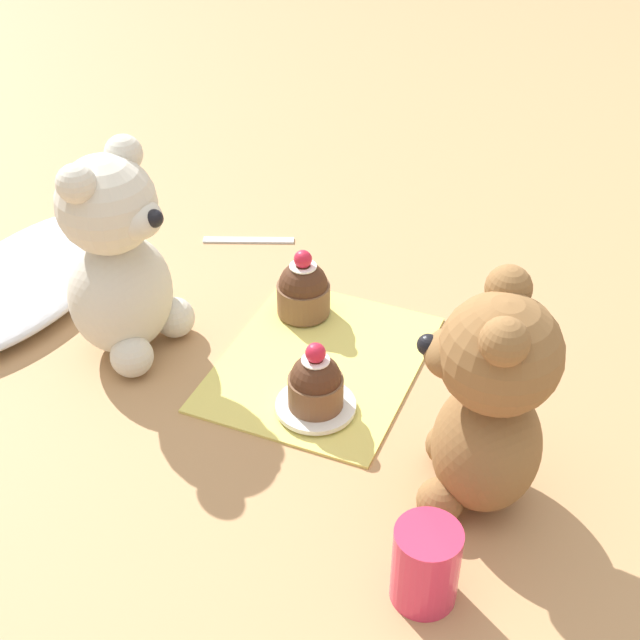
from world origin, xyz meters
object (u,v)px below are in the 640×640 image
object	(u,v)px
teddy_bear_cream	(118,261)
juice_glass	(426,565)
cupcake_near_cream_bear	(303,290)
teddy_bear_tan	(489,404)
teaspoon	(249,239)
saucer_plate	(316,406)
cupcake_near_tan_bear	(316,383)

from	to	relation	value
teddy_bear_cream	juice_glass	bearing A→B (deg)	-110.52
teddy_bear_cream	cupcake_near_cream_bear	xyz separation A→B (m)	(0.12, -0.15, -0.07)
teddy_bear_tan	juice_glass	size ratio (longest dim) A/B	2.99
juice_glass	teaspoon	bearing A→B (deg)	40.66
teddy_bear_cream	teddy_bear_tan	distance (m)	0.39
cupcake_near_cream_bear	teaspoon	distance (m)	0.17
teddy_bear_cream	saucer_plate	size ratio (longest dim) A/B	2.89
cupcake_near_cream_bear	cupcake_near_tan_bear	size ratio (longest dim) A/B	1.08
cupcake_near_cream_bear	juice_glass	xyz separation A→B (m)	(-0.30, -0.23, 0.00)
teddy_bear_cream	teaspoon	size ratio (longest dim) A/B	1.98
teddy_bear_cream	juice_glass	xyz separation A→B (m)	(-0.18, -0.38, -0.07)
cupcake_near_tan_bear	juice_glass	bearing A→B (deg)	-135.30
teddy_bear_tan	teaspoon	distance (m)	0.48
saucer_plate	cupcake_near_tan_bear	bearing A→B (deg)	90.00
teddy_bear_cream	teaspoon	world-z (taller)	teddy_bear_cream
cupcake_near_cream_bear	juice_glass	distance (m)	0.38
teddy_bear_cream	cupcake_near_cream_bear	bearing A→B (deg)	-46.59
cupcake_near_tan_bear	juice_glass	distance (m)	0.22
teddy_bear_cream	teaspoon	bearing A→B (deg)	-0.41
saucer_plate	juice_glass	size ratio (longest dim) A/B	1.09
saucer_plate	teddy_bear_cream	bearing A→B (deg)	84.20
cupcake_near_cream_bear	juice_glass	world-z (taller)	cupcake_near_cream_bear
teddy_bear_cream	cupcake_near_cream_bear	world-z (taller)	teddy_bear_cream
cupcake_near_tan_bear	teaspoon	world-z (taller)	cupcake_near_tan_bear
cupcake_near_cream_bear	teaspoon	world-z (taller)	cupcake_near_cream_bear
teddy_bear_tan	cupcake_near_tan_bear	distance (m)	0.19
cupcake_near_tan_bear	teaspoon	xyz separation A→B (m)	(0.26, 0.20, -0.03)
teddy_bear_cream	cupcake_near_tan_bear	size ratio (longest dim) A/B	3.11
cupcake_near_cream_bear	teddy_bear_tan	bearing A→B (deg)	-126.81
saucer_plate	teaspoon	size ratio (longest dim) A/B	0.69
cupcake_near_tan_bear	saucer_plate	bearing A→B (deg)	-90.00
saucer_plate	teaspoon	world-z (taller)	saucer_plate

